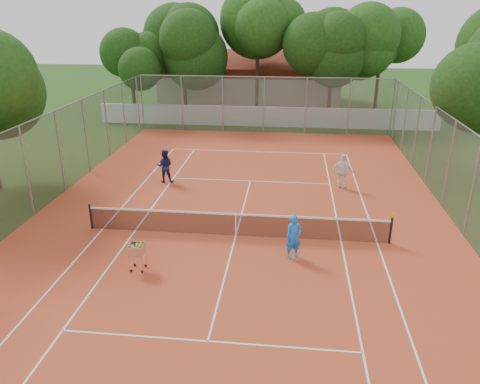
# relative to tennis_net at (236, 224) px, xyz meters

# --- Properties ---
(ground) EXTENTS (120.00, 120.00, 0.00)m
(ground) POSITION_rel_tennis_net_xyz_m (0.00, 0.00, -0.51)
(ground) COLOR #1B3A0F
(ground) RESTS_ON ground
(court_pad) EXTENTS (18.00, 34.00, 0.02)m
(court_pad) POSITION_rel_tennis_net_xyz_m (0.00, 0.00, -0.50)
(court_pad) COLOR #BB4524
(court_pad) RESTS_ON ground
(court_lines) EXTENTS (10.98, 23.78, 0.01)m
(court_lines) POSITION_rel_tennis_net_xyz_m (0.00, 0.00, -0.49)
(court_lines) COLOR white
(court_lines) RESTS_ON court_pad
(tennis_net) EXTENTS (11.88, 0.10, 0.98)m
(tennis_net) POSITION_rel_tennis_net_xyz_m (0.00, 0.00, 0.00)
(tennis_net) COLOR black
(tennis_net) RESTS_ON court_pad
(perimeter_fence) EXTENTS (18.00, 34.00, 4.00)m
(perimeter_fence) POSITION_rel_tennis_net_xyz_m (0.00, 0.00, 1.49)
(perimeter_fence) COLOR slate
(perimeter_fence) RESTS_ON ground
(boundary_wall) EXTENTS (26.00, 0.30, 1.50)m
(boundary_wall) POSITION_rel_tennis_net_xyz_m (0.00, 19.00, 0.24)
(boundary_wall) COLOR white
(boundary_wall) RESTS_ON ground
(clubhouse) EXTENTS (16.40, 9.00, 4.40)m
(clubhouse) POSITION_rel_tennis_net_xyz_m (-2.00, 29.00, 1.69)
(clubhouse) COLOR beige
(clubhouse) RESTS_ON ground
(tropical_trees) EXTENTS (29.00, 19.00, 10.00)m
(tropical_trees) POSITION_rel_tennis_net_xyz_m (0.00, 22.00, 4.49)
(tropical_trees) COLOR black
(tropical_trees) RESTS_ON ground
(player_near) EXTENTS (0.72, 0.61, 1.67)m
(player_near) POSITION_rel_tennis_net_xyz_m (2.26, -1.53, 0.34)
(player_near) COLOR #1B7AEB
(player_near) RESTS_ON court_pad
(player_far_left) EXTENTS (0.90, 0.74, 1.72)m
(player_far_left) POSITION_rel_tennis_net_xyz_m (-4.38, 5.81, 0.37)
(player_far_left) COLOR #181B4A
(player_far_left) RESTS_ON court_pad
(player_far_right) EXTENTS (1.10, 0.74, 1.74)m
(player_far_right) POSITION_rel_tennis_net_xyz_m (4.65, 5.92, 0.38)
(player_far_right) COLOR white
(player_far_right) RESTS_ON court_pad
(ball_hopper) EXTENTS (0.58, 0.58, 1.06)m
(ball_hopper) POSITION_rel_tennis_net_xyz_m (-3.03, -2.96, 0.04)
(ball_hopper) COLOR silver
(ball_hopper) RESTS_ON court_pad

